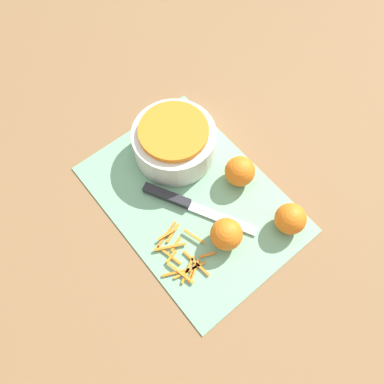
% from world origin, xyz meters
% --- Properties ---
extents(ground_plane, '(4.00, 4.00, 0.00)m').
position_xyz_m(ground_plane, '(0.00, 0.00, 0.00)').
color(ground_plane, olive).
extents(cutting_board, '(0.47, 0.34, 0.01)m').
position_xyz_m(cutting_board, '(0.00, 0.00, 0.00)').
color(cutting_board, '#75AD84').
rests_on(cutting_board, ground_plane).
extents(bowl_speckled, '(0.19, 0.19, 0.09)m').
position_xyz_m(bowl_speckled, '(-0.12, 0.05, 0.05)').
color(bowl_speckled, silver).
rests_on(bowl_speckled, cutting_board).
extents(knife, '(0.25, 0.14, 0.02)m').
position_xyz_m(knife, '(-0.01, -0.03, 0.01)').
color(knife, '#232328').
rests_on(knife, cutting_board).
extents(orange_left, '(0.07, 0.07, 0.07)m').
position_xyz_m(orange_left, '(0.03, 0.11, 0.04)').
color(orange_left, orange).
rests_on(orange_left, cutting_board).
extents(orange_right, '(0.07, 0.07, 0.07)m').
position_xyz_m(orange_right, '(0.18, 0.12, 0.04)').
color(orange_right, orange).
rests_on(orange_right, cutting_board).
extents(orange_back, '(0.07, 0.07, 0.07)m').
position_xyz_m(orange_back, '(0.12, -0.01, 0.04)').
color(orange_back, orange).
rests_on(orange_back, cutting_board).
extents(peel_pile, '(0.14, 0.12, 0.01)m').
position_xyz_m(peel_pile, '(0.09, -0.10, 0.01)').
color(peel_pile, orange).
rests_on(peel_pile, cutting_board).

